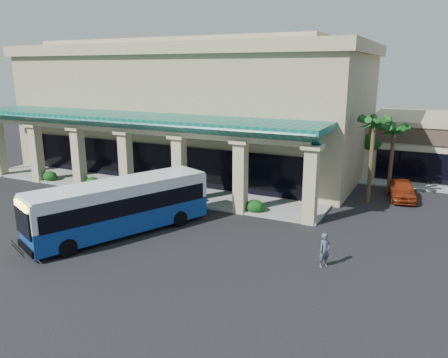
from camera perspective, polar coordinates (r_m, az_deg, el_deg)
The scene contains 10 objects.
ground at distance 24.43m, azimuth -6.20°, elevation -7.38°, with size 110.00×110.00×0.00m, color black.
main_building at distance 40.68m, azimuth -3.85°, elevation 9.56°, with size 30.80×14.80×11.35m, color tan, non-canonical shape.
arcade at distance 33.48m, azimuth -11.69°, elevation 3.41°, with size 30.00×6.20×5.70m, color #0D5247, non-canonical shape.
palm_0 at distance 30.84m, azimuth 18.71°, elevation 2.89°, with size 2.40×2.40×6.60m, color #114314, non-canonical shape.
palm_1 at distance 33.74m, azimuth 21.05°, elevation 2.92°, with size 2.40×2.40×5.80m, color #114314, non-canonical shape.
palm_2 at distance 43.63m, azimuth -27.25°, elevation 4.93°, with size 2.40×2.40×6.20m, color #114314, non-canonical shape.
broadleaf_tree at distance 38.94m, azimuth 18.82°, elevation 3.77°, with size 2.60×2.60×4.81m, color #0D3A0D, non-canonical shape.
transit_bus at distance 24.80m, azimuth -13.33°, elevation -3.69°, with size 2.49×10.69×2.98m, color navy, non-canonical shape.
pedestrian at distance 20.94m, azimuth 13.01°, elevation -9.06°, with size 0.59×0.39×1.63m, color #484E63.
car_silver at distance 33.14m, azimuth 22.26°, elevation -1.29°, with size 1.65×4.11×1.40m, color #9B3213.
Camera 1 is at (12.36, -19.07, 8.96)m, focal length 35.00 mm.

